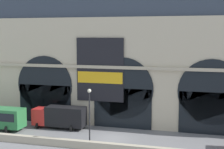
% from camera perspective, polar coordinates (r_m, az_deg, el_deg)
% --- Properties ---
extents(ground_plane, '(200.00, 200.00, 0.00)m').
position_cam_1_polar(ground_plane, '(43.53, 0.21, -10.76)').
color(ground_plane, slate).
extents(quay_parapet_wall, '(90.00, 0.70, 0.91)m').
position_cam_1_polar(quay_parapet_wall, '(39.17, -1.59, -12.10)').
color(quay_parapet_wall, '#B2A891').
rests_on(quay_parapet_wall, ground).
extents(station_building, '(50.07, 5.15, 19.69)m').
position_cam_1_polar(station_building, '(48.77, 2.51, 2.59)').
color(station_building, beige).
rests_on(station_building, ground).
extents(box_truck_midwest, '(7.50, 2.91, 3.12)m').
position_cam_1_polar(box_truck_midwest, '(48.11, -8.83, -7.02)').
color(box_truck_midwest, red).
rests_on(box_truck_midwest, ground).
extents(street_lamp_quayside, '(0.44, 0.44, 6.90)m').
position_cam_1_polar(street_lamp_quayside, '(39.37, -3.85, -6.03)').
color(street_lamp_quayside, black).
rests_on(street_lamp_quayside, ground).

